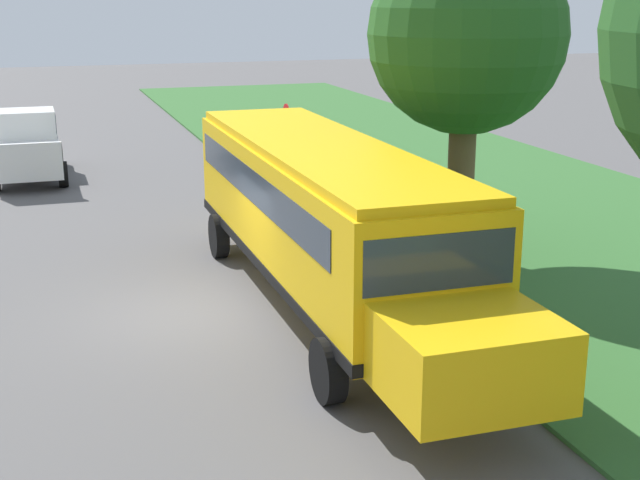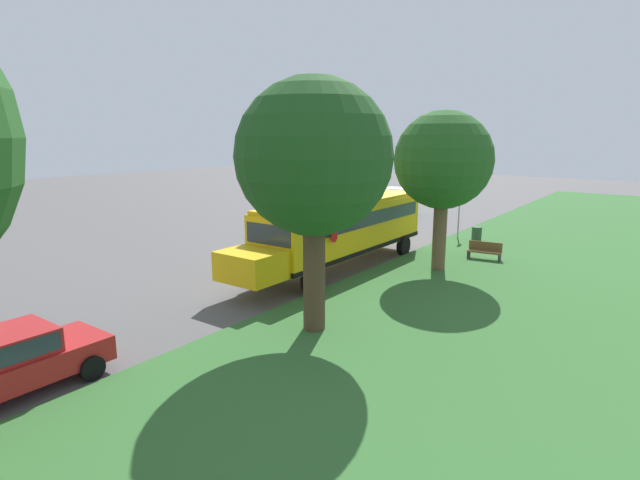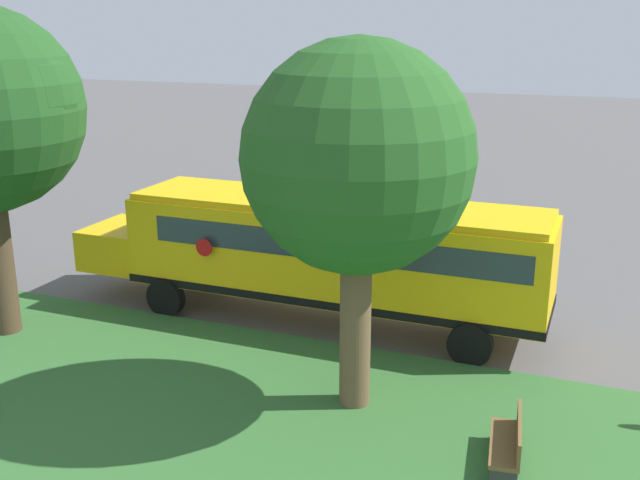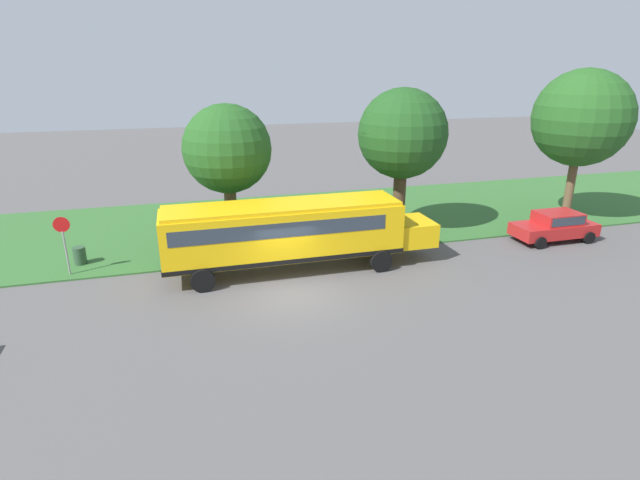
# 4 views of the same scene
# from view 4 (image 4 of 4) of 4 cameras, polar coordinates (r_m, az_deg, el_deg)

# --- Properties ---
(ground_plane) EXTENTS (120.00, 120.00, 0.00)m
(ground_plane) POSITION_cam_4_polar(r_m,az_deg,el_deg) (20.48, -3.10, -6.33)
(ground_plane) COLOR #565454
(grass_verge) EXTENTS (12.00, 80.00, 0.08)m
(grass_verge) POSITION_cam_4_polar(r_m,az_deg,el_deg) (29.65, -7.37, 1.92)
(grass_verge) COLOR #33662D
(grass_verge) RESTS_ON ground
(school_bus) EXTENTS (2.84, 12.42, 3.16)m
(school_bus) POSITION_cam_4_polar(r_m,az_deg,el_deg) (22.22, -3.47, 1.13)
(school_bus) COLOR yellow
(school_bus) RESTS_ON ground
(car_red_nearest) EXTENTS (2.02, 4.40, 1.56)m
(car_red_nearest) POSITION_cam_4_polar(r_m,az_deg,el_deg) (29.17, 25.31, 1.59)
(car_red_nearest) COLOR #B21E1E
(car_red_nearest) RESTS_ON ground
(oak_tree_beside_bus) EXTENTS (4.31, 4.31, 7.18)m
(oak_tree_beside_bus) POSITION_cam_4_polar(r_m,az_deg,el_deg) (24.88, -10.46, 10.26)
(oak_tree_beside_bus) COLOR brown
(oak_tree_beside_bus) RESTS_ON ground
(oak_tree_roadside_mid) EXTENTS (4.71, 4.71, 7.81)m
(oak_tree_roadside_mid) POSITION_cam_4_polar(r_m,az_deg,el_deg) (26.93, 9.09, 11.91)
(oak_tree_roadside_mid) COLOR #4C3826
(oak_tree_roadside_mid) RESTS_ON ground
(oak_tree_far_end) EXTENTS (5.40, 5.40, 8.74)m
(oak_tree_far_end) POSITION_cam_4_polar(r_m,az_deg,el_deg) (32.22, 27.92, 12.17)
(oak_tree_far_end) COLOR brown
(oak_tree_far_end) RESTS_ON ground
(stop_sign) EXTENTS (0.08, 0.68, 2.74)m
(stop_sign) POSITION_cam_4_polar(r_m,az_deg,el_deg) (24.29, -27.22, 0.08)
(stop_sign) COLOR gray
(stop_sign) RESTS_ON ground
(park_bench) EXTENTS (1.65, 0.70, 0.92)m
(park_bench) POSITION_cam_4_polar(r_m,az_deg,el_deg) (26.99, -16.86, 0.42)
(park_bench) COLOR brown
(park_bench) RESTS_ON ground
(trash_bin) EXTENTS (0.56, 0.56, 0.90)m
(trash_bin) POSITION_cam_4_polar(r_m,az_deg,el_deg) (25.77, -25.75, -1.69)
(trash_bin) COLOR #2D4C33
(trash_bin) RESTS_ON ground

